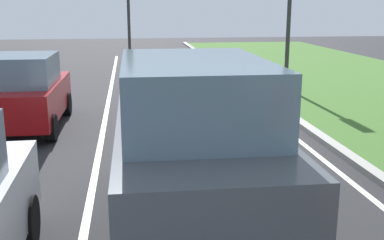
{
  "coord_description": "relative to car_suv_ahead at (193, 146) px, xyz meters",
  "views": [
    {
      "loc": [
        -0.05,
        2.81,
        2.93
      ],
      "look_at": [
        0.88,
        9.71,
        1.2
      ],
      "focal_mm": 44.2,
      "sensor_mm": 36.0,
      "label": 1
    }
  ],
  "objects": [
    {
      "name": "lane_line_right_edge",
      "position": [
        2.88,
        5.51,
        -1.16
      ],
      "size": [
        0.12,
        32.0,
        0.01
      ],
      "primitive_type": "cube",
      "color": "silver",
      "rests_on": "ground"
    },
    {
      "name": "car_hatchback_far",
      "position": [
        -3.23,
        5.73,
        -0.28
      ],
      "size": [
        1.76,
        3.71,
        1.78
      ],
      "rotation": [
        0.0,
        0.0,
        -0.01
      ],
      "color": "maroon",
      "rests_on": "ground"
    },
    {
      "name": "car_suv_ahead",
      "position": [
        0.0,
        0.0,
        0.0
      ],
      "size": [
        1.99,
        4.51,
        2.28
      ],
      "rotation": [
        0.0,
        0.0,
        -0.01
      ],
      "color": "#474C51",
      "rests_on": "ground"
    },
    {
      "name": "lane_line_center",
      "position": [
        -1.42,
        5.51,
        -1.16
      ],
      "size": [
        0.12,
        32.0,
        0.01
      ],
      "primitive_type": "cube",
      "color": "silver",
      "rests_on": "ground"
    },
    {
      "name": "curb_right",
      "position": [
        3.38,
        5.51,
        -1.11
      ],
      "size": [
        0.24,
        48.0,
        0.12
      ],
      "primitive_type": "cube",
      "color": "#9E9B93",
      "rests_on": "ground"
    },
    {
      "name": "ground_plane",
      "position": [
        -0.72,
        5.51,
        -1.17
      ],
      "size": [
        60.0,
        60.0,
        0.0
      ],
      "primitive_type": "plane",
      "color": "#262628"
    }
  ]
}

